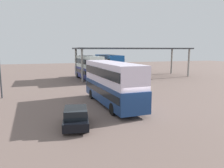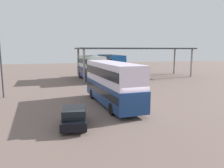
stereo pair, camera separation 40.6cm
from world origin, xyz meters
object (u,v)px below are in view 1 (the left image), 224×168
parked_hatchback (76,117)px  double_decker_mid_row (108,65)px  double_decker_near_canopy (88,67)px  double_decker_main (112,82)px

parked_hatchback → double_decker_mid_row: size_ratio=0.35×
double_decker_near_canopy → double_decker_mid_row: (3.96, 1.26, 0.07)m
parked_hatchback → double_decker_mid_row: bearing=-12.7°
double_decker_near_canopy → double_decker_mid_row: size_ratio=0.92×
parked_hatchback → double_decker_near_canopy: bearing=-4.8°
double_decker_mid_row → parked_hatchback: bearing=159.4°
double_decker_main → parked_hatchback: 6.70m
double_decker_main → double_decker_mid_row: bearing=-18.6°
double_decker_main → parked_hatchback: (-4.17, -5.01, -1.55)m
parked_hatchback → double_decker_main: bearing=-31.0°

